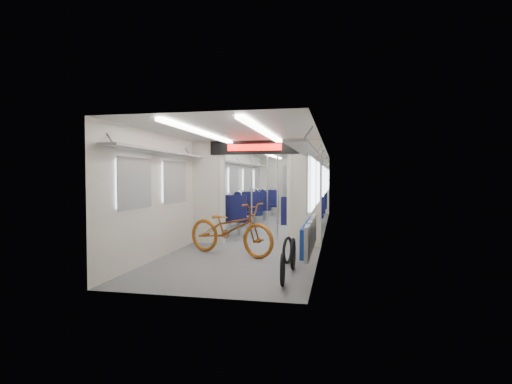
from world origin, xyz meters
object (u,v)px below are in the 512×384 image
at_px(flip_bench, 309,235).
at_px(seat_bay_far_right, 312,204).
at_px(bike_hoop_c, 288,252).
at_px(stanchion_far_right, 290,188).
at_px(bicycle, 231,229).
at_px(bike_hoop_a, 283,271).
at_px(stanchion_near_left, 252,192).
at_px(stanchion_near_right, 278,192).
at_px(seat_bay_near_right, 304,213).
at_px(seat_bay_near_left, 239,210).
at_px(stanchion_far_left, 267,188).
at_px(bike_hoop_b, 293,255).
at_px(seat_bay_far_left, 262,203).

xyz_separation_m(flip_bench, seat_bay_far_right, (-0.42, 7.46, -0.01)).
bearing_deg(bike_hoop_c, stanchion_far_right, 96.21).
relative_size(bicycle, stanchion_far_right, 0.84).
height_order(flip_bench, bike_hoop_a, flip_bench).
relative_size(stanchion_near_left, stanchion_near_right, 1.00).
relative_size(flip_bench, stanchion_near_left, 0.91).
distance_m(bike_hoop_c, seat_bay_near_right, 3.76).
height_order(flip_bench, seat_bay_near_left, seat_bay_near_left).
bearing_deg(stanchion_far_right, flip_bench, -80.45).
bearing_deg(seat_bay_far_right, stanchion_far_left, -136.52).
bearing_deg(bike_hoop_c, seat_bay_near_left, 114.87).
distance_m(bike_hoop_b, seat_bay_far_left, 8.24).
distance_m(bike_hoop_a, stanchion_near_left, 4.41).
xyz_separation_m(bike_hoop_a, bike_hoop_b, (0.03, 1.02, 0.03)).
xyz_separation_m(seat_bay_near_left, seat_bay_near_right, (1.87, -0.32, -0.01)).
bearing_deg(bike_hoop_a, seat_bay_near_left, 109.94).
xyz_separation_m(bike_hoop_b, seat_bay_far_right, (-0.15, 7.42, 0.34)).
xyz_separation_m(bike_hoop_b, stanchion_near_right, (-0.71, 3.07, 0.92)).
height_order(bike_hoop_c, stanchion_far_left, stanchion_far_left).
height_order(seat_bay_far_left, stanchion_near_right, stanchion_near_right).
xyz_separation_m(seat_bay_far_left, stanchion_far_left, (0.53, -1.83, 0.60)).
distance_m(seat_bay_far_right, stanchion_far_left, 1.94).
height_order(bike_hoop_b, seat_bay_far_left, seat_bay_far_left).
xyz_separation_m(bike_hoop_c, seat_bay_far_left, (-1.89, 7.58, 0.34)).
bearing_deg(seat_bay_far_left, seat_bay_near_right, -63.99).
relative_size(seat_bay_near_right, stanchion_far_right, 0.97).
relative_size(flip_bench, stanchion_far_left, 0.91).
bearing_deg(seat_bay_near_right, bike_hoop_b, -87.89).
bearing_deg(bike_hoop_c, stanchion_near_left, 114.42).
xyz_separation_m(flip_bench, bike_hoop_c, (-0.40, 0.44, -0.37)).
distance_m(flip_bench, seat_bay_near_left, 5.06).
bearing_deg(stanchion_far_left, bike_hoop_c, -76.68).
xyz_separation_m(stanchion_near_left, stanchion_far_right, (0.62, 2.85, 0.00)).
distance_m(bike_hoop_c, seat_bay_far_right, 7.03).
bearing_deg(seat_bay_near_right, stanchion_far_left, 123.92).
xyz_separation_m(bike_hoop_c, seat_bay_near_right, (-0.02, 3.74, 0.35)).
height_order(stanchion_near_left, stanchion_far_right, same).
xyz_separation_m(bike_hoop_c, seat_bay_near_left, (-1.89, 4.07, 0.36)).
height_order(seat_bay_near_right, stanchion_far_left, stanchion_far_left).
height_order(seat_bay_far_right, stanchion_near_left, stanchion_near_left).
distance_m(bike_hoop_a, stanchion_far_left, 7.38).
distance_m(bicycle, seat_bay_far_right, 6.55).
bearing_deg(seat_bay_near_right, seat_bay_far_left, 116.01).
height_order(seat_bay_far_left, stanchion_far_left, stanchion_far_left).
distance_m(seat_bay_far_left, stanchion_near_right, 5.12).
height_order(flip_bench, seat_bay_far_left, seat_bay_far_left).
bearing_deg(bicycle, stanchion_near_left, 22.30).
height_order(bike_hoop_c, stanchion_near_left, stanchion_near_left).
height_order(seat_bay_far_left, seat_bay_far_right, seat_bay_far_right).
height_order(seat_bay_far_right, stanchion_far_left, stanchion_far_left).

